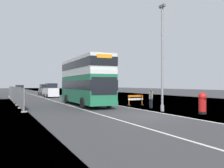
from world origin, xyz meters
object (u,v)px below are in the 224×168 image
(double_decker_bus, at_px, (85,80))
(pedestrian_at_kerb, at_px, (151,98))
(car_receding_far, at_px, (19,90))
(lamppost_foreground, at_px, (162,61))
(red_pillar_postbox, at_px, (202,102))
(roadworks_barrier, at_px, (136,99))
(car_receding_mid, at_px, (45,90))
(car_oncoming_near, at_px, (51,91))

(double_decker_bus, bearing_deg, pedestrian_at_kerb, -49.46)
(double_decker_bus, xyz_separation_m, car_receding_far, (-3.67, 36.44, -1.62))
(double_decker_bus, relative_size, lamppost_foreground, 1.28)
(red_pillar_postbox, xyz_separation_m, roadworks_barrier, (-0.69, 8.35, -0.19))
(car_receding_mid, height_order, car_receding_far, car_receding_mid)
(car_receding_far, relative_size, pedestrian_at_kerb, 2.44)
(roadworks_barrier, distance_m, car_receding_far, 39.78)
(red_pillar_postbox, relative_size, pedestrian_at_kerb, 0.91)
(roadworks_barrier, xyz_separation_m, car_oncoming_near, (-4.69, 19.85, 0.43))
(roadworks_barrier, distance_m, pedestrian_at_kerb, 2.87)
(car_oncoming_near, bearing_deg, double_decker_bus, -89.76)
(roadworks_barrier, relative_size, car_receding_far, 0.43)
(roadworks_barrier, bearing_deg, double_decker_bus, 151.96)
(car_receding_mid, relative_size, pedestrian_at_kerb, 2.59)
(red_pillar_postbox, bearing_deg, pedestrian_at_kerb, 97.86)
(lamppost_foreground, height_order, car_oncoming_near, lamppost_foreground)
(car_receding_mid, xyz_separation_m, pedestrian_at_kerb, (4.11, -31.84, -0.16))
(double_decker_bus, relative_size, pedestrian_at_kerb, 6.36)
(pedestrian_at_kerb, bearing_deg, lamppost_foreground, -106.07)
(double_decker_bus, height_order, red_pillar_postbox, double_decker_bus)
(red_pillar_postbox, distance_m, pedestrian_at_kerb, 5.54)
(lamppost_foreground, height_order, car_receding_mid, lamppost_foreground)
(car_oncoming_near, height_order, car_receding_far, car_oncoming_near)
(lamppost_foreground, bearing_deg, roadworks_barrier, 81.26)
(red_pillar_postbox, relative_size, car_oncoming_near, 0.37)
(car_receding_mid, bearing_deg, car_receding_far, 112.53)
(lamppost_foreground, distance_m, roadworks_barrier, 6.64)
(car_oncoming_near, bearing_deg, red_pillar_postbox, -79.19)
(red_pillar_postbox, bearing_deg, car_oncoming_near, 100.81)
(roadworks_barrier, height_order, car_oncoming_near, car_oncoming_near)
(car_oncoming_near, distance_m, pedestrian_at_kerb, 23.18)
(lamppost_foreground, bearing_deg, car_receding_mid, 95.45)
(car_oncoming_near, bearing_deg, roadworks_barrier, -76.69)
(lamppost_foreground, bearing_deg, double_decker_bus, 114.82)
(car_receding_mid, xyz_separation_m, car_receding_far, (-4.12, 9.93, -0.07))
(double_decker_bus, distance_m, car_oncoming_near, 17.45)
(red_pillar_postbox, bearing_deg, car_receding_far, 100.76)
(double_decker_bus, bearing_deg, car_receding_far, 95.75)
(roadworks_barrier, bearing_deg, car_oncoming_near, 103.31)
(lamppost_foreground, height_order, pedestrian_at_kerb, lamppost_foreground)
(roadworks_barrier, relative_size, car_receding_mid, 0.40)
(red_pillar_postbox, bearing_deg, lamppost_foreground, 120.06)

